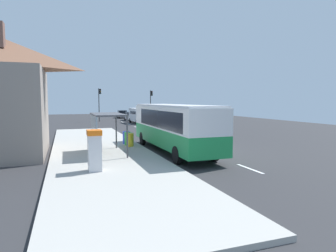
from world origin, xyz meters
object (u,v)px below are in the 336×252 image
traffic_light_far_side (99,100)px  bus_shelter (102,123)px  ticket_machine (95,150)px  recycling_bin_yellow (130,140)px  white_van (139,115)px  recycling_bin_green (128,139)px  sedan_near (131,116)px  bus (173,125)px  recycling_bin_blue (126,137)px  traffic_light_near_side (151,101)px  sedan_far (122,114)px

traffic_light_far_side → bus_shelter: (-3.31, -30.88, -1.51)m
ticket_machine → recycling_bin_yellow: (3.14, 6.76, -0.52)m
white_van → recycling_bin_green: bearing=-106.0°
bus_shelter → sedan_near: bearing=74.7°
sedan_near → bus_shelter: (-8.71, -31.76, 1.31)m
white_van → bus_shelter: bearing=-108.8°
bus → ticket_machine: bearing=-140.9°
bus → white_van: bus is taller
recycling_bin_green → recycling_bin_blue: 0.70m
white_van → recycling_bin_blue: white_van is taller
white_van → traffic_light_far_side: traffic_light_far_side is taller
recycling_bin_green → traffic_light_near_side: size_ratio=0.18×
recycling_bin_blue → bus_shelter: bus_shelter is taller
bus → recycling_bin_yellow: bus is taller
traffic_light_near_side → traffic_light_far_side: (-8.60, 0.80, 0.16)m
bus → sedan_near: (4.01, 31.69, -1.05)m
ticket_machine → recycling_bin_blue: (3.14, 8.16, -0.52)m
bus_shelter → sedan_far: bearing=77.6°
bus → bus_shelter: bearing=-179.1°
white_van → ticket_machine: 31.27m
bus → sedan_far: bearing=84.2°
sedan_near → traffic_light_far_side: size_ratio=0.82×
bus → bus_shelter: size_ratio=2.75×
sedan_far → ticket_machine: (-9.64, -44.20, 0.38)m
sedan_far → recycling_bin_blue: size_ratio=4.74×
bus → traffic_light_near_side: traffic_light_near_side is taller
bus → sedan_near: bearing=82.8°
bus → bus_shelter: 4.71m
recycling_bin_blue → recycling_bin_green: bearing=-90.0°
recycling_bin_yellow → traffic_light_near_side: size_ratio=0.18×
white_van → ticket_machine: bearing=-107.8°
sedan_near → bus_shelter: bearing=-105.3°
ticket_machine → recycling_bin_yellow: ticket_machine is taller
traffic_light_far_side → recycling_bin_yellow: bearing=-92.2°
sedan_far → recycling_bin_blue: bearing=-100.2°
traffic_light_far_side → recycling_bin_green: bearing=-92.2°
ticket_machine → traffic_light_far_side: 35.71m
traffic_light_near_side → traffic_light_far_side: 8.64m
bus → bus_shelter: bus is taller
traffic_light_far_side → recycling_bin_blue: bearing=-92.3°
sedan_far → recycling_bin_blue: sedan_far is taller
recycling_bin_yellow → traffic_light_far_side: bearing=87.8°
white_van → recycling_bin_blue: (-6.40, -21.62, -0.69)m
white_van → traffic_light_far_side: bearing=133.5°
sedan_far → bus_shelter: size_ratio=1.12×
sedan_near → recycling_bin_blue: (-6.50, -28.09, -0.14)m
ticket_machine → bus_shelter: size_ratio=0.48×
sedan_near → recycling_bin_yellow: (-6.50, -29.49, -0.14)m
recycling_bin_yellow → traffic_light_near_side: traffic_light_near_side is taller
recycling_bin_green → sedan_near: bearing=77.3°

